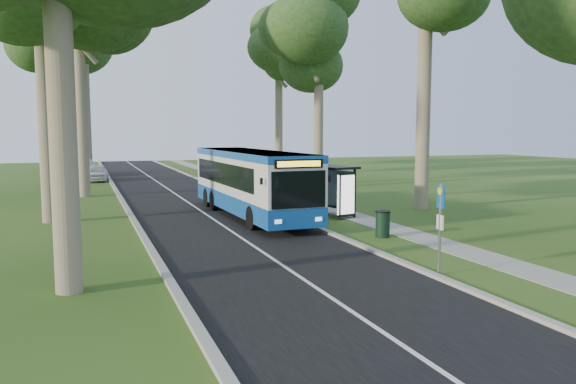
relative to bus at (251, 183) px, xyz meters
name	(u,v)px	position (x,y,z in m)	size (l,w,h in m)	color
ground	(341,239)	(1.60, -6.57, -1.62)	(120.00, 120.00, 0.00)	#284816
road	(198,209)	(-1.90, 3.43, -1.61)	(7.00, 100.00, 0.02)	black
kerb_east	(261,205)	(1.60, 3.43, -1.56)	(0.25, 100.00, 0.12)	#9E9B93
kerb_west	(128,211)	(-5.40, 3.43, -1.56)	(0.25, 100.00, 0.12)	#9E9B93
centre_line	(198,209)	(-1.90, 3.43, -1.60)	(0.12, 100.00, 0.01)	white
footpath	(312,203)	(4.60, 3.43, -1.61)	(1.50, 100.00, 0.02)	gray
bus	(251,183)	(0.00, 0.00, 0.00)	(2.80, 11.87, 3.13)	silver
bus_stop_sign	(440,219)	(1.90, -12.36, 0.00)	(0.09, 0.37, 2.60)	gray
bus_shelter	(336,181)	(3.75, -1.45, 0.07)	(2.13, 3.08, 2.41)	black
litter_bin	(383,224)	(3.27, -6.78, -1.10)	(0.58, 0.58, 1.02)	black
car_white	(98,173)	(-6.34, 22.59, -0.94)	(1.60, 3.98, 1.36)	silver
car_silver	(82,168)	(-7.55, 28.27, -0.83)	(1.67, 4.78, 1.58)	#A9ABB0
tree_west_c	(77,5)	(-7.40, 11.43, 9.98)	(5.20, 5.20, 15.67)	#7A6B56
tree_west_d	(49,11)	(-9.40, 21.43, 11.44)	(5.20, 5.20, 17.67)	#7A6B56
tree_west_e	(84,45)	(-6.90, 31.43, 10.46)	(5.20, 5.20, 16.32)	#7A6B56
tree_east_c	(319,36)	(8.40, 11.43, 9.07)	(5.20, 5.20, 14.43)	#7A6B56
tree_east_d	(279,50)	(9.60, 23.43, 9.73)	(5.20, 5.20, 15.32)	#7A6B56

